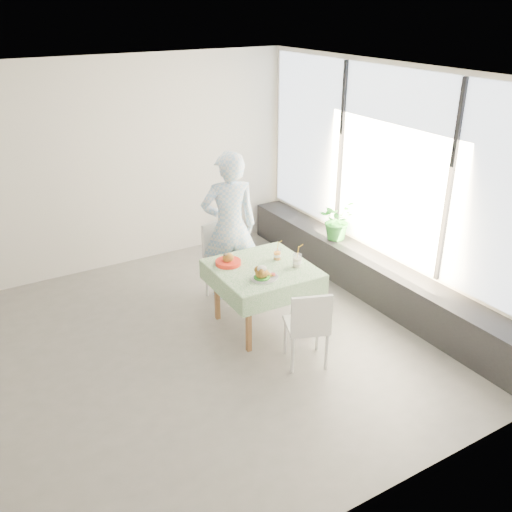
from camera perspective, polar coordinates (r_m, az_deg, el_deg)
floor at (r=6.12m, az=-9.26°, el=-10.12°), size 6.00×6.00×0.00m
ceiling at (r=5.09m, az=-11.46°, el=16.80°), size 6.00×6.00×0.00m
wall_back at (r=7.73m, az=-17.17°, el=8.11°), size 6.00×0.02×2.80m
wall_front at (r=3.50m, az=5.36°, el=-11.43°), size 6.00×0.02×2.80m
wall_right at (r=7.00m, az=13.32°, el=6.91°), size 0.02×5.00×2.80m
window_pane at (r=6.91m, az=13.34°, el=8.85°), size 0.01×4.80×2.18m
window_ledge at (r=7.30m, az=11.31°, el=-1.93°), size 0.40×4.80×0.50m
cafe_table at (r=6.37m, az=0.62°, el=-3.37°), size 1.07×1.07×0.74m
chair_far at (r=7.10m, az=-2.86°, el=-1.81°), size 0.56×0.56×0.95m
chair_near at (r=5.87m, az=5.02°, el=-8.37°), size 0.52×0.52×0.86m
diner at (r=6.83m, az=-2.67°, el=2.91°), size 0.77×0.60×1.86m
main_dish at (r=5.96m, az=0.73°, el=-1.87°), size 0.31×0.31×0.16m
juice_cup_orange at (r=6.40m, az=2.13°, el=0.13°), size 0.09×0.09×0.25m
juice_cup_lemonade at (r=6.24m, az=4.14°, el=-0.50°), size 0.10×0.10×0.29m
second_dish at (r=6.30m, az=-2.80°, el=-0.51°), size 0.28×0.28×0.14m
potted_plant at (r=7.59m, az=8.10°, el=3.63°), size 0.60×0.57×0.53m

